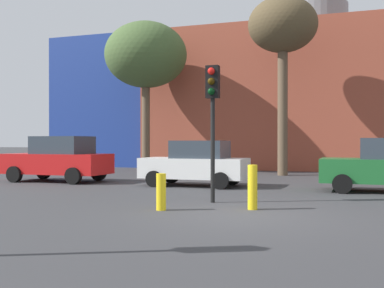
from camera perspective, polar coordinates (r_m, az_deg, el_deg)
ground_plane at (r=11.14m, az=5.63°, el=-8.46°), size 200.00×200.00×0.00m
building_backdrop at (r=32.69m, az=14.76°, el=5.11°), size 35.12×10.80×10.71m
parked_car_0 at (r=20.79m, az=-15.72°, el=-1.76°), size 4.41×2.16×1.91m
parked_car_1 at (r=18.00m, az=0.47°, el=-2.35°), size 3.99×1.96×1.73m
traffic_light_island at (r=13.19m, az=2.48°, el=5.10°), size 0.36×0.36×3.80m
bare_tree_0 at (r=27.28m, az=-5.57°, el=10.52°), size 4.63×4.63×8.43m
bare_tree_1 at (r=24.68m, az=10.85°, el=13.46°), size 3.45×3.45×8.89m
bollard_yellow_0 at (r=11.94m, az=7.29°, el=-5.17°), size 0.24×0.24×1.12m
bollard_yellow_1 at (r=11.76m, az=-3.73°, el=-5.76°), size 0.24×0.24×0.91m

